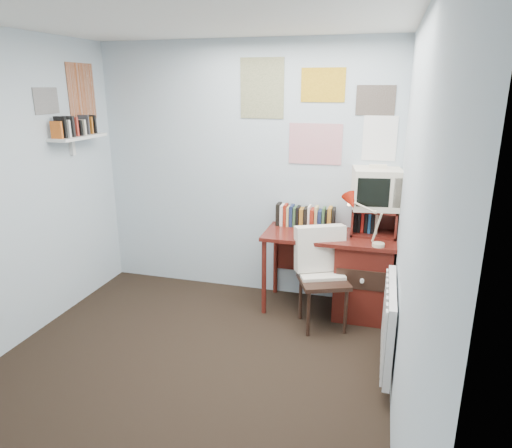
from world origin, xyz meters
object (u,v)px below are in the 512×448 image
at_px(desk, 357,273).
at_px(radiator, 389,324).
at_px(crt_tv, 376,186).
at_px(desk_lamp, 380,225).
at_px(wall_shelf, 78,137).
at_px(tv_riser, 374,221).
at_px(desk_chair, 323,281).

height_order(desk, radiator, desk).
distance_m(desk, crt_tv, 0.82).
distance_m(desk, radiator, 0.97).
xyz_separation_m(crt_tv, radiator, (0.18, -1.06, -0.79)).
relative_size(desk_lamp, wall_shelf, 0.61).
height_order(desk, tv_riser, tv_riser).
height_order(tv_riser, crt_tv, crt_tv).
height_order(tv_riser, radiator, tv_riser).
bearing_deg(radiator, desk, 107.24).
xyz_separation_m(tv_riser, radiator, (0.17, -1.04, -0.47)).
bearing_deg(desk_lamp, desk_chair, -165.65).
distance_m(desk_lamp, crt_tv, 0.44).
bearing_deg(crt_tv, desk_lamp, -89.50).
height_order(desk, wall_shelf, wall_shelf).
distance_m(desk_chair, wall_shelf, 2.59).
bearing_deg(wall_shelf, tv_riser, 10.32).
distance_m(desk_chair, crt_tv, 0.98).
xyz_separation_m(desk_lamp, wall_shelf, (-2.74, -0.16, 0.67)).
height_order(desk_chair, radiator, desk_chair).
bearing_deg(desk_chair, tv_riser, 26.89).
bearing_deg(desk_lamp, radiator, -81.78).
relative_size(tv_riser, radiator, 0.50).
distance_m(desk, tv_riser, 0.51).
height_order(desk_lamp, wall_shelf, wall_shelf).
xyz_separation_m(desk_chair, wall_shelf, (-2.30, -0.04, 1.19)).
xyz_separation_m(desk, desk_chair, (-0.27, -0.34, 0.03)).
height_order(desk_chair, tv_riser, tv_riser).
relative_size(desk, desk_lamp, 3.15).
xyz_separation_m(desk_chair, desk_lamp, (0.44, 0.12, 0.52)).
bearing_deg(desk_chair, wall_shelf, 158.29).
xyz_separation_m(desk, radiator, (0.29, -0.93, 0.01)).
relative_size(desk_lamp, crt_tv, 0.91).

